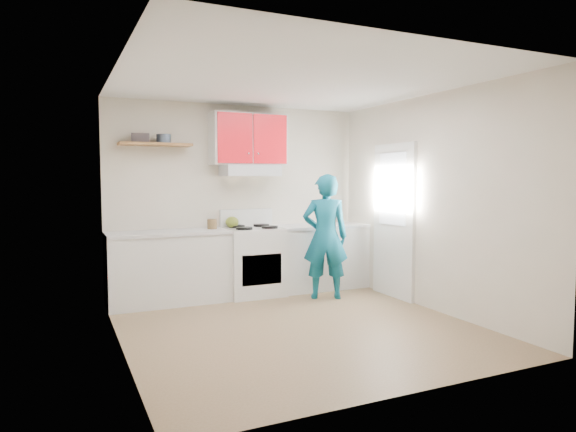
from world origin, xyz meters
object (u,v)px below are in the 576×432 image
tin (164,139)px  crock (212,225)px  stove (253,261)px  person (325,237)px  kettle (232,222)px

tin → crock: size_ratio=1.19×
stove → tin: tin is taller
tin → stove: bearing=-7.7°
tin → crock: tin is taller
stove → person: person is taller
tin → kettle: 1.42m
stove → person: (0.80, -0.57, 0.36)m
tin → kettle: bearing=-1.1°
crock → person: size_ratio=0.09×
crock → person: person is taller
stove → tin: (-1.15, 0.15, 1.63)m
stove → tin: size_ratio=5.05×
stove → crock: size_ratio=5.99×
kettle → stove: bearing=-39.8°
stove → crock: bearing=172.7°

